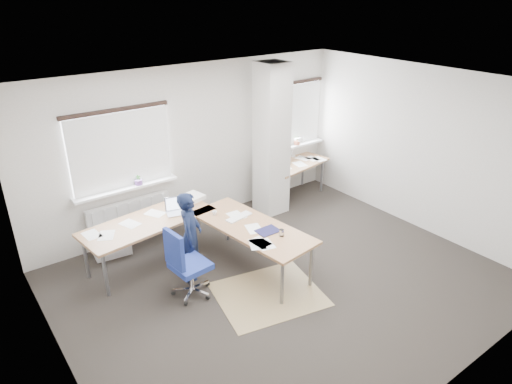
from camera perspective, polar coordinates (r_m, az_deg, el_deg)
ground at (r=6.79m, az=3.49°, el=-11.09°), size 6.00×6.00×0.00m
room_shell at (r=6.39m, az=2.53°, el=4.31°), size 6.04×5.04×2.82m
floor_mat at (r=6.53m, az=1.58°, el=-12.63°), size 1.63×1.46×0.01m
white_crate at (r=7.69m, az=-17.66°, el=-6.22°), size 0.60×0.45×0.33m
desk_main at (r=6.86m, az=-6.87°, el=-4.01°), size 2.71×2.63×0.96m
desk_side at (r=9.11m, az=4.80°, el=3.41°), size 1.50×0.93×1.22m
task_chair at (r=6.41m, az=-8.39°, el=-10.49°), size 0.58×0.58×1.07m
person at (r=6.63m, az=-8.19°, el=-5.42°), size 0.55×0.58×1.34m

